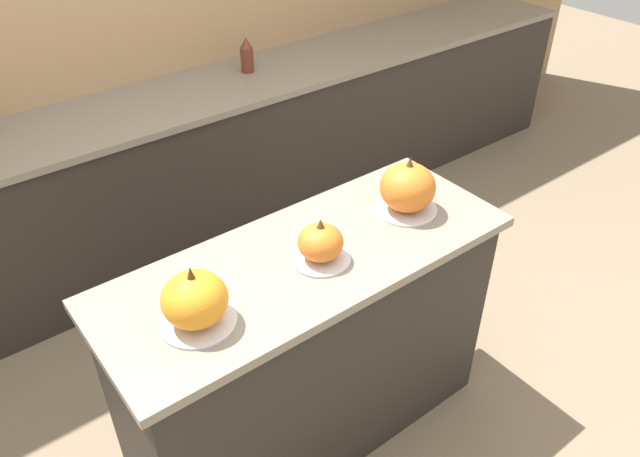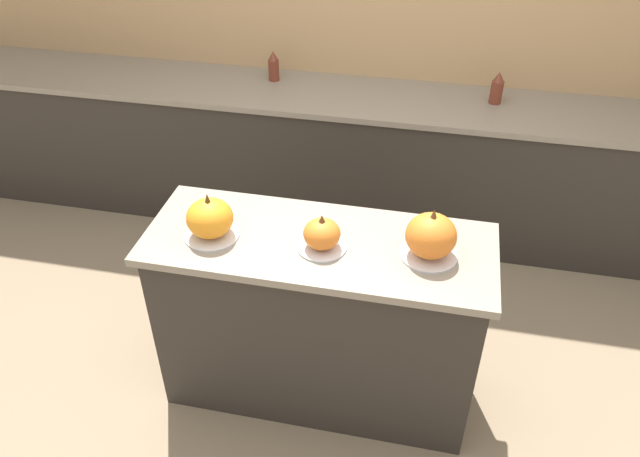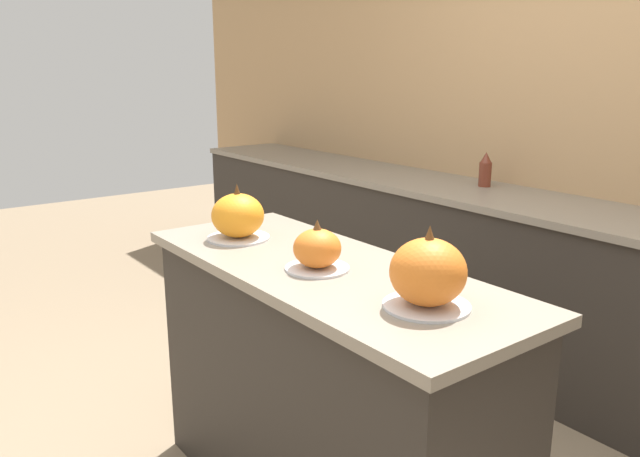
# 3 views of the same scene
# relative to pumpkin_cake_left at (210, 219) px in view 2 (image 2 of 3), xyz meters

# --- Properties ---
(ground_plane) EXTENTS (12.00, 12.00, 0.00)m
(ground_plane) POSITION_rel_pumpkin_cake_left_xyz_m (0.44, 0.06, -0.99)
(ground_plane) COLOR #847056
(wall_back) EXTENTS (8.00, 0.06, 2.50)m
(wall_back) POSITION_rel_pumpkin_cake_left_xyz_m (0.44, 1.84, 0.26)
(wall_back) COLOR tan
(wall_back) RESTS_ON ground_plane
(kitchen_island) EXTENTS (1.44, 0.55, 0.91)m
(kitchen_island) POSITION_rel_pumpkin_cake_left_xyz_m (0.44, 0.06, -0.53)
(kitchen_island) COLOR #2D2823
(kitchen_island) RESTS_ON ground_plane
(back_counter) EXTENTS (6.00, 0.60, 0.89)m
(back_counter) POSITION_rel_pumpkin_cake_left_xyz_m (0.44, 1.51, -0.54)
(back_counter) COLOR #2D2823
(back_counter) RESTS_ON ground_plane
(pumpkin_cake_left) EXTENTS (0.23, 0.23, 0.21)m
(pumpkin_cake_left) POSITION_rel_pumpkin_cake_left_xyz_m (0.00, 0.00, 0.00)
(pumpkin_cake_left) COLOR silver
(pumpkin_cake_left) RESTS_ON kitchen_island
(pumpkin_cake_center) EXTENTS (0.20, 0.20, 0.16)m
(pumpkin_cake_center) POSITION_rel_pumpkin_cake_left_xyz_m (0.46, 0.02, -0.02)
(pumpkin_cake_center) COLOR silver
(pumpkin_cake_center) RESTS_ON kitchen_island
(pumpkin_cake_right) EXTENTS (0.23, 0.23, 0.22)m
(pumpkin_cake_right) POSITION_rel_pumpkin_cake_left_xyz_m (0.88, 0.05, 0.01)
(pumpkin_cake_right) COLOR silver
(pumpkin_cake_right) RESTS_ON kitchen_island
(bottle_tall) EXTENTS (0.07, 0.07, 0.19)m
(bottle_tall) POSITION_rel_pumpkin_cake_left_xyz_m (1.16, 1.58, -0.01)
(bottle_tall) COLOR maroon
(bottle_tall) RESTS_ON back_counter
(bottle_short) EXTENTS (0.07, 0.07, 0.19)m
(bottle_short) POSITION_rel_pumpkin_cake_left_xyz_m (-0.18, 1.63, -0.01)
(bottle_short) COLOR maroon
(bottle_short) RESTS_ON back_counter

